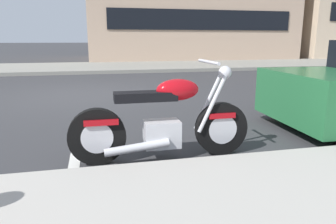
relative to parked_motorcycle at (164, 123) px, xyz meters
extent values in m
plane|color=#333335|center=(-1.00, 4.53, -0.42)|extent=(260.00, 260.00, 0.00)
cube|color=gray|center=(11.00, 11.86, -0.35)|extent=(120.00, 5.00, 0.14)
cube|color=silver|center=(-1.00, 0.30, -0.42)|extent=(0.12, 2.20, 0.01)
cylinder|color=black|center=(0.69, 0.00, -0.11)|extent=(0.62, 0.11, 0.62)
cylinder|color=silver|center=(0.69, 0.00, -0.11)|extent=(0.34, 0.12, 0.34)
cylinder|color=black|center=(-0.74, 0.01, -0.11)|extent=(0.62, 0.11, 0.62)
cylinder|color=silver|center=(-0.74, 0.01, -0.11)|extent=(0.34, 0.12, 0.34)
cube|color=silver|center=(-0.02, 0.00, -0.13)|extent=(0.40, 0.26, 0.30)
cube|color=black|center=(-0.20, 0.00, 0.31)|extent=(0.68, 0.22, 0.10)
ellipsoid|color=#B20C14|center=(0.16, 0.00, 0.37)|extent=(0.48, 0.24, 0.24)
cube|color=#B20C14|center=(-0.69, 0.01, 0.06)|extent=(0.36, 0.18, 0.06)
cube|color=#B20C14|center=(0.67, 0.00, 0.06)|extent=(0.32, 0.16, 0.06)
cylinder|color=silver|center=(0.54, 0.07, 0.20)|extent=(0.34, 0.05, 0.65)
cylinder|color=silver|center=(0.54, -0.07, 0.20)|extent=(0.34, 0.05, 0.65)
cylinder|color=silver|center=(0.51, 0.00, 0.67)|extent=(0.04, 0.62, 0.04)
sphere|color=silver|center=(0.71, 0.00, 0.55)|extent=(0.15, 0.15, 0.15)
cylinder|color=silver|center=(-0.32, -0.13, -0.22)|extent=(0.71, 0.09, 0.16)
cylinder|color=black|center=(2.70, 1.36, -0.11)|extent=(0.63, 0.25, 0.62)
cube|color=black|center=(5.39, 14.13, 1.97)|extent=(10.68, 0.06, 1.10)
camera|label=1|loc=(-0.73, -3.34, 0.91)|focal=33.84mm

